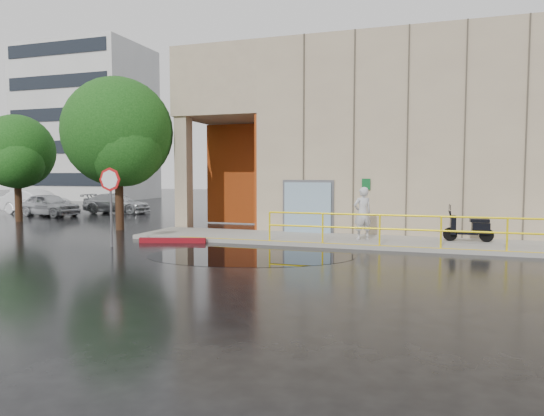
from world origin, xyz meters
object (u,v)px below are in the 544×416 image
at_px(scooter, 469,220).
at_px(red_curb, 173,240).
at_px(car_c, 117,203).
at_px(car_a, 49,205).
at_px(stop_sign, 110,190).
at_px(car_b, 35,202).
at_px(tree_far, 17,154).
at_px(tree_near, 119,136).
at_px(person, 363,213).

height_order(scooter, red_curb, scooter).
height_order(red_curb, car_c, car_c).
distance_m(scooter, car_c, 21.89).
bearing_deg(car_a, stop_sign, -120.92).
distance_m(car_b, tree_far, 5.88).
height_order(scooter, tree_near, tree_near).
height_order(stop_sign, car_c, stop_sign).
bearing_deg(red_curb, car_b, 149.24).
height_order(tree_near, tree_far, tree_near).
bearing_deg(car_c, stop_sign, -150.34).
bearing_deg(scooter, car_b, 162.34).
bearing_deg(car_b, scooter, -97.49).
height_order(red_curb, car_a, car_a).
bearing_deg(person, car_a, -50.36).
bearing_deg(scooter, tree_far, 171.31).
relative_size(car_b, car_c, 1.06).
height_order(person, scooter, person).
bearing_deg(car_b, red_curb, -114.30).
bearing_deg(scooter, car_c, 154.03).
relative_size(tree_near, tree_far, 1.21).
distance_m(car_b, car_c, 4.90).
xyz_separation_m(scooter, tree_near, (-14.30, 0.31, 3.27)).
bearing_deg(person, scooter, 156.01).
xyz_separation_m(person, stop_sign, (-8.08, -3.39, 0.87)).
bearing_deg(tree_far, car_b, 125.38).
bearing_deg(car_c, person, -123.39).
relative_size(scooter, tree_far, 0.30).
height_order(person, car_c, person).
bearing_deg(tree_far, car_c, 77.83).
bearing_deg(car_b, stop_sign, -121.47).
bearing_deg(red_curb, tree_far, 159.08).
bearing_deg(car_b, car_c, -57.27).
distance_m(person, stop_sign, 8.80).
xyz_separation_m(stop_sign, tree_near, (-2.64, 4.31, 2.19)).
xyz_separation_m(car_a, car_c, (2.44, 3.13, -0.05)).
xyz_separation_m(person, tree_far, (-18.05, 2.49, 2.41)).
distance_m(person, car_a, 19.97).
xyz_separation_m(red_curb, tree_far, (-11.49, 4.39, 3.41)).
relative_size(car_a, car_b, 0.87).
relative_size(person, tree_far, 0.34).
xyz_separation_m(person, car_c, (-16.67, 8.90, -0.47)).
height_order(scooter, car_a, scooter).
distance_m(scooter, tree_near, 14.67).
bearing_deg(red_curb, stop_sign, -135.40).
relative_size(scooter, car_c, 0.39).
distance_m(red_curb, tree_near, 6.46).
height_order(stop_sign, red_curb, stop_sign).
relative_size(car_a, car_c, 0.92).
bearing_deg(tree_near, car_a, 150.03).
relative_size(red_curb, tree_far, 0.43).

